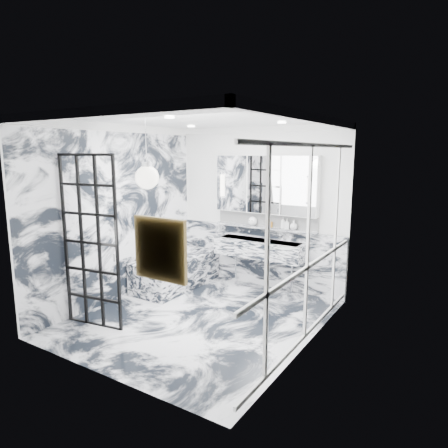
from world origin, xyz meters
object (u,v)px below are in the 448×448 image
Objects in this scene: crittall_door at (90,243)px; trough_sink at (260,248)px; mirror_cabinet at (265,185)px; bathtub at (176,271)px.

trough_sink is (1.26, 2.54, -0.44)m from crittall_door.
trough_sink is 0.84× the size of mirror_cabinet.
trough_sink is 0.97× the size of bathtub.
bathtub is at bearing -147.94° from mirror_cabinet.
mirror_cabinet is (1.26, 2.71, 0.65)m from crittall_door.
trough_sink is at bearing 26.48° from bathtub.
bathtub is at bearing -153.52° from trough_sink.
crittall_door is 2.08m from bathtub.
trough_sink is at bearing 54.83° from crittall_door.
crittall_door reaches higher than bathtub.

